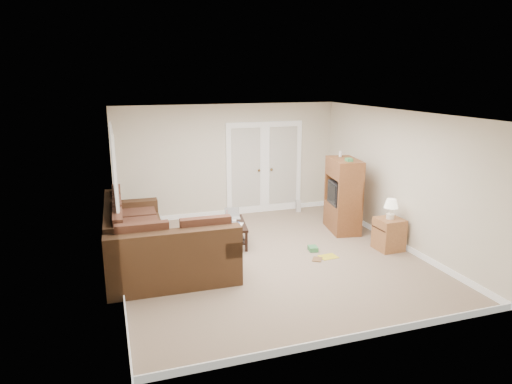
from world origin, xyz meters
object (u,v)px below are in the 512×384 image
object	(u,v)px
sectional_sofa	(150,245)
tv_armoire	(343,195)
side_cabinet	(389,231)
coffee_table	(232,232)

from	to	relation	value
sectional_sofa	tv_armoire	size ratio (longest dim) A/B	1.91
tv_armoire	sectional_sofa	bearing A→B (deg)	-161.45
side_cabinet	sectional_sofa	bearing A→B (deg)	169.97
sectional_sofa	side_cabinet	xyz separation A→B (m)	(4.20, -0.61, -0.02)
side_cabinet	tv_armoire	bearing A→B (deg)	101.46
coffee_table	sectional_sofa	bearing A→B (deg)	-149.78
tv_armoire	side_cabinet	bearing A→B (deg)	-67.22
tv_armoire	side_cabinet	xyz separation A→B (m)	(0.29, -1.23, -0.41)
coffee_table	tv_armoire	world-z (taller)	tv_armoire
tv_armoire	side_cabinet	world-z (taller)	tv_armoire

